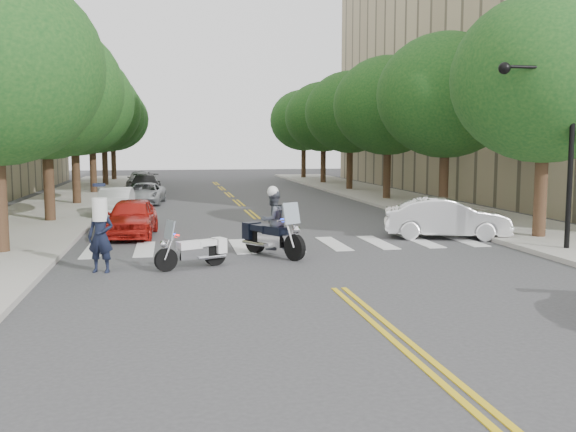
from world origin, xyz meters
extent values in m
plane|color=#38383A|center=(0.00, 0.00, 0.00)|extent=(140.00, 140.00, 0.00)
cube|color=#9E9991|center=(-9.50, 22.00, 0.07)|extent=(5.00, 60.00, 0.15)
cube|color=#9E9991|center=(9.50, 22.00, 0.07)|extent=(5.00, 60.00, 0.15)
cylinder|color=#382316|center=(-8.80, 6.00, 1.66)|extent=(0.44, 0.44, 3.32)
cylinder|color=#382316|center=(-8.80, 14.00, 1.66)|extent=(0.44, 0.44, 3.32)
ellipsoid|color=#124117|center=(-8.80, 14.00, 5.56)|extent=(6.40, 6.40, 5.76)
cylinder|color=#382316|center=(-8.80, 22.00, 1.66)|extent=(0.44, 0.44, 3.32)
ellipsoid|color=#124117|center=(-8.80, 22.00, 5.56)|extent=(6.40, 6.40, 5.76)
cylinder|color=#382316|center=(-8.80, 30.00, 1.66)|extent=(0.44, 0.44, 3.32)
ellipsoid|color=#124117|center=(-8.80, 30.00, 5.56)|extent=(6.40, 6.40, 5.76)
cylinder|color=#382316|center=(-8.80, 38.00, 1.66)|extent=(0.44, 0.44, 3.32)
ellipsoid|color=#124117|center=(-8.80, 38.00, 5.56)|extent=(6.40, 6.40, 5.76)
cylinder|color=#382316|center=(-8.80, 46.00, 1.66)|extent=(0.44, 0.44, 3.32)
ellipsoid|color=#124117|center=(-8.80, 46.00, 5.56)|extent=(6.40, 6.40, 5.76)
cylinder|color=#382316|center=(8.80, 6.00, 1.66)|extent=(0.44, 0.44, 3.32)
ellipsoid|color=#124117|center=(8.80, 6.00, 5.56)|extent=(6.40, 6.40, 5.76)
cylinder|color=#382316|center=(8.80, 14.00, 1.66)|extent=(0.44, 0.44, 3.32)
ellipsoid|color=#124117|center=(8.80, 14.00, 5.56)|extent=(6.40, 6.40, 5.76)
cylinder|color=#382316|center=(8.80, 22.00, 1.66)|extent=(0.44, 0.44, 3.32)
ellipsoid|color=#124117|center=(8.80, 22.00, 5.56)|extent=(6.40, 6.40, 5.76)
cylinder|color=#382316|center=(8.80, 30.00, 1.66)|extent=(0.44, 0.44, 3.32)
ellipsoid|color=#124117|center=(8.80, 30.00, 5.56)|extent=(6.40, 6.40, 5.76)
cylinder|color=#382316|center=(8.80, 38.00, 1.66)|extent=(0.44, 0.44, 3.32)
ellipsoid|color=#124117|center=(8.80, 38.00, 5.56)|extent=(6.40, 6.40, 5.76)
cylinder|color=#382316|center=(8.80, 46.00, 1.66)|extent=(0.44, 0.44, 3.32)
ellipsoid|color=#124117|center=(8.80, 46.00, 5.56)|extent=(6.40, 6.40, 5.76)
cylinder|color=black|center=(8.20, 3.50, 3.00)|extent=(0.16, 0.16, 6.00)
cylinder|color=black|center=(7.00, 3.50, 5.60)|extent=(2.40, 0.10, 0.10)
sphere|color=black|center=(5.90, 3.50, 5.55)|extent=(0.36, 0.36, 0.36)
cylinder|color=black|center=(-0.33, 3.68, 0.39)|extent=(0.54, 0.74, 0.77)
cylinder|color=black|center=(-1.27, 5.23, 0.39)|extent=(0.57, 0.76, 0.77)
cube|color=silver|center=(-0.83, 4.50, 0.51)|extent=(0.84, 1.06, 0.36)
cube|color=black|center=(-0.77, 4.40, 0.79)|extent=(0.76, 0.89, 0.25)
cube|color=black|center=(-1.09, 4.94, 0.82)|extent=(0.71, 0.77, 0.18)
cube|color=black|center=(-1.36, 5.37, 0.68)|extent=(0.60, 0.55, 0.51)
cube|color=#8C99A5|center=(-0.40, 3.80, 1.36)|extent=(0.57, 0.44, 0.62)
cube|color=red|center=(-0.39, 4.04, 1.16)|extent=(0.16, 0.16, 0.09)
cube|color=#0C26E5|center=(-0.62, 3.90, 1.16)|extent=(0.16, 0.16, 0.09)
imported|color=#474C56|center=(-0.83, 4.50, 1.10)|extent=(1.09, 1.03, 1.79)
sphere|color=silver|center=(-0.83, 4.50, 1.94)|extent=(0.34, 0.34, 0.34)
cylinder|color=black|center=(-3.96, 2.75, 0.31)|extent=(0.62, 0.38, 0.63)
cylinder|color=black|center=(-2.63, 3.38, 0.31)|extent=(0.64, 0.42, 0.63)
cube|color=silver|center=(-3.25, 3.08, 0.41)|extent=(0.87, 0.62, 0.29)
cube|color=white|center=(-3.33, 3.04, 0.64)|extent=(0.72, 0.57, 0.20)
cube|color=white|center=(-2.88, 3.26, 0.66)|extent=(0.61, 0.55, 0.15)
cube|color=white|center=(-2.50, 3.44, 0.55)|extent=(0.42, 0.48, 0.41)
cube|color=#8C99A5|center=(-3.85, 2.80, 1.10)|extent=(0.32, 0.48, 0.50)
cube|color=red|center=(-3.66, 2.77, 0.94)|extent=(0.12, 0.12, 0.07)
cube|color=#0C26E5|center=(-3.76, 2.97, 0.94)|extent=(0.12, 0.12, 0.07)
imported|color=black|center=(-5.62, 2.96, 0.94)|extent=(0.79, 0.64, 1.88)
imported|color=white|center=(5.83, 7.05, 0.72)|extent=(4.61, 2.74, 1.44)
imported|color=#B31A13|center=(-5.20, 9.50, 0.70)|extent=(1.92, 4.21, 1.40)
imported|color=silver|center=(-6.30, 16.26, 0.66)|extent=(1.58, 4.08, 1.33)
imported|color=#94979B|center=(-5.20, 22.25, 0.59)|extent=(2.36, 4.42, 1.18)
imported|color=black|center=(-5.38, 27.62, 0.70)|extent=(1.95, 4.79, 1.39)
imported|color=#ADADB2|center=(-5.96, 34.00, 0.73)|extent=(2.01, 4.37, 1.45)
camera|label=1|loc=(-3.81, -14.17, 3.35)|focal=40.00mm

